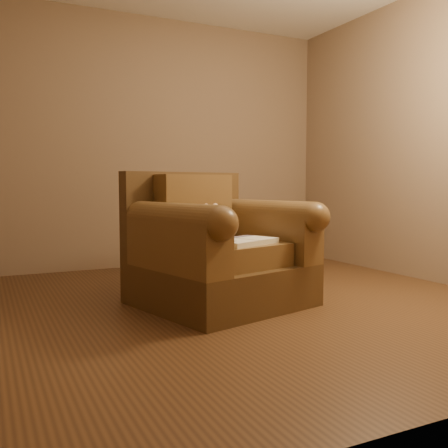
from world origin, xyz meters
name	(u,v)px	position (x,y,z in m)	size (l,w,h in m)	color
floor	(240,303)	(0.00, 0.00, 0.00)	(4.00, 4.00, 0.00)	brown
room	(240,73)	(0.00, 0.00, 1.71)	(4.02, 4.02, 2.71)	#81674F
armchair	(217,253)	(-0.15, 0.09, 0.39)	(1.34, 1.30, 1.00)	#4B3319
teddy_bear	(213,225)	(-0.14, 0.19, 0.58)	(0.21, 0.24, 0.28)	beige
guidebook	(243,241)	(-0.08, -0.19, 0.50)	(0.57, 0.47, 0.04)	beige
side_table	(273,250)	(0.75, 0.75, 0.28)	(0.37, 0.37, 0.52)	gold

